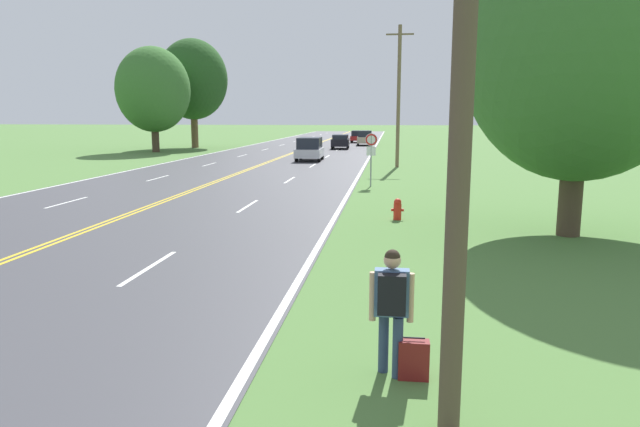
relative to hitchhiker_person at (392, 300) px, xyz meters
name	(u,v)px	position (x,y,z in m)	size (l,w,h in m)	color
hitchhiker_person	(392,300)	(0.00, 0.00, 0.00)	(0.59, 0.42, 1.73)	navy
suitcase	(414,360)	(0.31, -0.05, -0.79)	(0.41, 0.20, 0.58)	maroon
fire_hydrant	(397,209)	(0.17, 11.70, -0.69)	(0.42, 0.26, 0.72)	red
traffic_sign	(371,147)	(-1.07, 20.58, 0.89)	(0.60, 0.10, 2.59)	gray
utility_pole_midground	(399,95)	(0.28, 31.50, 3.71)	(1.80, 0.24, 9.23)	brown
tree_left_verge	(153,90)	(-22.31, 44.60, 4.74)	(6.84, 6.84, 9.74)	#473828
tree_behind_sign	(193,80)	(-21.17, 52.30, 6.10)	(7.31, 7.31, 11.39)	brown
tree_mid_treeline	(582,46)	(5.09, 9.80, 4.28)	(6.54, 6.54, 9.12)	#473828
car_silver_suv_nearest	(310,149)	(-6.34, 36.07, -0.13)	(2.04, 4.15, 1.78)	black
car_black_hatchback_approaching	(340,141)	(-5.45, 52.21, -0.25)	(1.97, 4.26, 1.46)	black
car_champagne_hatchback_mid_near	(365,138)	(-3.26, 59.23, -0.17)	(1.91, 3.92, 1.70)	black
car_red_hatchback_mid_far	(358,136)	(-4.41, 65.90, -0.24)	(1.84, 3.53, 1.53)	black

